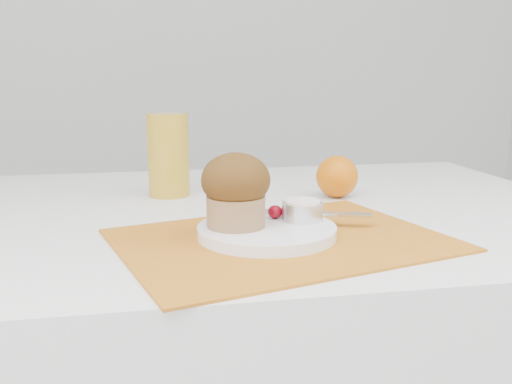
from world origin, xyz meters
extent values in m
cube|color=#C5701B|center=(0.02, -0.15, 0.75)|extent=(0.50, 0.42, 0.00)
cylinder|color=white|center=(0.00, -0.14, 0.76)|extent=(0.25, 0.25, 0.02)
cylinder|color=silver|center=(0.06, -0.11, 0.78)|extent=(0.07, 0.07, 0.03)
cylinder|color=white|center=(0.06, -0.11, 0.79)|extent=(0.06, 0.06, 0.01)
ellipsoid|color=#5A020C|center=(0.02, -0.10, 0.78)|extent=(0.02, 0.02, 0.02)
ellipsoid|color=#630205|center=(0.05, -0.10, 0.78)|extent=(0.02, 0.02, 0.02)
cube|color=silver|center=(0.08, -0.09, 0.77)|extent=(0.17, 0.08, 0.00)
sphere|color=orange|center=(0.18, 0.10, 0.79)|extent=(0.08, 0.08, 0.08)
cylinder|color=gold|center=(-0.12, 0.18, 0.83)|extent=(0.10, 0.10, 0.15)
cylinder|color=#A47A4F|center=(-0.04, -0.13, 0.79)|extent=(0.09, 0.09, 0.04)
ellipsoid|color=#331D09|center=(-0.04, -0.13, 0.83)|extent=(0.09, 0.09, 0.07)
camera|label=1|loc=(-0.15, -0.88, 0.98)|focal=40.00mm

